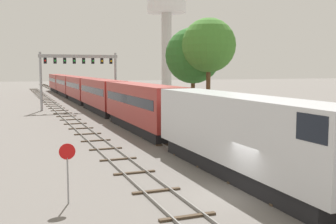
% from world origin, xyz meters
% --- Properties ---
extents(ground_plane, '(400.00, 400.00, 0.00)m').
position_xyz_m(ground_plane, '(0.00, 0.00, 0.00)').
color(ground_plane, slate).
extents(track_main, '(2.60, 200.00, 0.16)m').
position_xyz_m(track_main, '(2.00, 60.00, 0.07)').
color(track_main, slate).
rests_on(track_main, ground).
extents(track_near, '(2.60, 160.00, 0.16)m').
position_xyz_m(track_near, '(-3.50, 40.00, 0.07)').
color(track_near, slate).
rests_on(track_near, ground).
extents(passenger_train, '(3.04, 115.74, 4.80)m').
position_xyz_m(passenger_train, '(2.00, 51.48, 2.61)').
color(passenger_train, silver).
rests_on(passenger_train, ground).
extents(signal_gantry, '(12.10, 0.49, 8.86)m').
position_xyz_m(signal_gantry, '(-0.25, 47.06, 6.56)').
color(signal_gantry, '#999BA0').
rests_on(signal_gantry, ground).
extents(water_tower, '(10.11, 10.11, 27.15)m').
position_xyz_m(water_tower, '(28.02, 83.12, 21.50)').
color(water_tower, beige).
rests_on(water_tower, ground).
extents(stop_sign, '(0.76, 0.08, 2.88)m').
position_xyz_m(stop_sign, '(-8.00, 1.74, 1.87)').
color(stop_sign, gray).
rests_on(stop_sign, ground).
extents(trackside_tree_left, '(7.55, 7.55, 11.89)m').
position_xyz_m(trackside_tree_left, '(12.86, 33.32, 8.09)').
color(trackside_tree_left, brown).
rests_on(trackside_tree_left, ground).
extents(trackside_tree_mid, '(6.90, 6.90, 12.78)m').
position_xyz_m(trackside_tree_mid, '(13.39, 29.77, 9.28)').
color(trackside_tree_mid, brown).
rests_on(trackside_tree_mid, ground).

